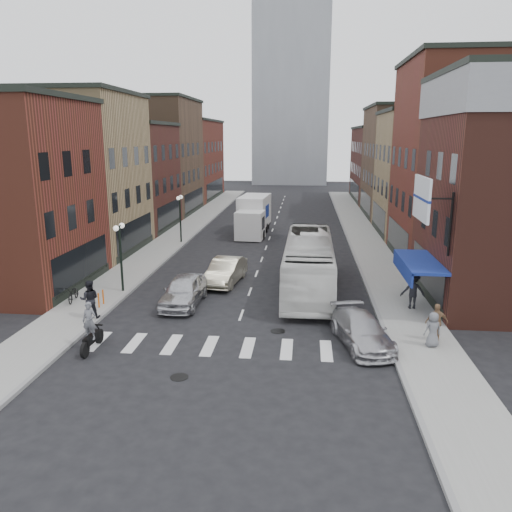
{
  "coord_description": "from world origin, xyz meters",
  "views": [
    {
      "loc": [
        3.16,
        -23.1,
        9.0
      ],
      "look_at": [
        0.35,
        5.18,
        2.15
      ],
      "focal_mm": 35.0,
      "sensor_mm": 36.0,
      "label": 1
    }
  ],
  "objects_px": {
    "sedan_left_far": "(226,271)",
    "ped_right_a": "(413,290)",
    "bike_rack": "(101,298)",
    "ped_left_solo": "(89,299)",
    "billboard_sign": "(424,200)",
    "transit_bus": "(309,263)",
    "streetlamp_near": "(120,245)",
    "ped_right_b": "(437,322)",
    "streetlamp_far": "(180,210)",
    "ped_right_c": "(433,329)",
    "parked_bicycle": "(73,293)",
    "sedan_left_near": "(184,291)",
    "box_truck": "(253,216)",
    "curb_car": "(362,331)",
    "motorcycle_rider": "(90,328)"
  },
  "relations": [
    {
      "from": "streetlamp_near",
      "to": "ped_right_b",
      "type": "relative_size",
      "value": 2.42
    },
    {
      "from": "sedan_left_far",
      "to": "parked_bicycle",
      "type": "height_order",
      "value": "sedan_left_far"
    },
    {
      "from": "bike_rack",
      "to": "ped_left_solo",
      "type": "height_order",
      "value": "ped_left_solo"
    },
    {
      "from": "sedan_left_near",
      "to": "ped_right_c",
      "type": "distance_m",
      "value": 12.95
    },
    {
      "from": "streetlamp_near",
      "to": "parked_bicycle",
      "type": "relative_size",
      "value": 2.48
    },
    {
      "from": "motorcycle_rider",
      "to": "ped_left_solo",
      "type": "relative_size",
      "value": 1.14
    },
    {
      "from": "streetlamp_far",
      "to": "sedan_left_far",
      "type": "xyz_separation_m",
      "value": [
        5.7,
        -11.42,
        -2.13
      ]
    },
    {
      "from": "bike_rack",
      "to": "ped_left_solo",
      "type": "distance_m",
      "value": 1.9
    },
    {
      "from": "box_truck",
      "to": "ped_right_a",
      "type": "relative_size",
      "value": 4.19
    },
    {
      "from": "streetlamp_far",
      "to": "ped_right_a",
      "type": "relative_size",
      "value": 2.11
    },
    {
      "from": "streetlamp_far",
      "to": "ped_right_a",
      "type": "distance_m",
      "value": 22.51
    },
    {
      "from": "sedan_left_far",
      "to": "ped_right_c",
      "type": "relative_size",
      "value": 3.08
    },
    {
      "from": "curb_car",
      "to": "sedan_left_near",
      "type": "bearing_deg",
      "value": 139.65
    },
    {
      "from": "transit_bus",
      "to": "ped_right_c",
      "type": "xyz_separation_m",
      "value": [
        5.29,
        -8.12,
        -0.72
      ]
    },
    {
      "from": "streetlamp_near",
      "to": "ped_right_c",
      "type": "bearing_deg",
      "value": -21.66
    },
    {
      "from": "ped_left_solo",
      "to": "ped_right_a",
      "type": "bearing_deg",
      "value": 175.31
    },
    {
      "from": "transit_bus",
      "to": "ped_right_a",
      "type": "xyz_separation_m",
      "value": [
        5.44,
        -3.15,
        -0.51
      ]
    },
    {
      "from": "billboard_sign",
      "to": "streetlamp_far",
      "type": "xyz_separation_m",
      "value": [
        -15.99,
        17.5,
        -3.22
      ]
    },
    {
      "from": "bike_rack",
      "to": "curb_car",
      "type": "height_order",
      "value": "curb_car"
    },
    {
      "from": "streetlamp_near",
      "to": "parked_bicycle",
      "type": "bearing_deg",
      "value": -133.51
    },
    {
      "from": "sedan_left_far",
      "to": "ped_right_a",
      "type": "xyz_separation_m",
      "value": [
        10.58,
        -4.01,
        0.34
      ]
    },
    {
      "from": "streetlamp_far",
      "to": "box_truck",
      "type": "relative_size",
      "value": 0.5
    },
    {
      "from": "bike_rack",
      "to": "billboard_sign",
      "type": "bearing_deg",
      "value": -2.83
    },
    {
      "from": "bike_rack",
      "to": "motorcycle_rider",
      "type": "xyz_separation_m",
      "value": [
        1.76,
        -5.28,
        0.48
      ]
    },
    {
      "from": "curb_car",
      "to": "parked_bicycle",
      "type": "height_order",
      "value": "curb_car"
    },
    {
      "from": "box_truck",
      "to": "ped_right_c",
      "type": "relative_size",
      "value": 5.3
    },
    {
      "from": "transit_bus",
      "to": "curb_car",
      "type": "relative_size",
      "value": 2.54
    },
    {
      "from": "transit_bus",
      "to": "ped_right_b",
      "type": "relative_size",
      "value": 6.93
    },
    {
      "from": "transit_bus",
      "to": "sedan_left_near",
      "type": "height_order",
      "value": "transit_bus"
    },
    {
      "from": "bike_rack",
      "to": "transit_bus",
      "type": "relative_size",
      "value": 0.07
    },
    {
      "from": "ped_right_c",
      "to": "ped_left_solo",
      "type": "bearing_deg",
      "value": -24.31
    },
    {
      "from": "ped_left_solo",
      "to": "ped_right_c",
      "type": "relative_size",
      "value": 1.25
    },
    {
      "from": "billboard_sign",
      "to": "ped_right_c",
      "type": "xyz_separation_m",
      "value": [
        0.15,
        -2.91,
        -5.21
      ]
    },
    {
      "from": "ped_right_a",
      "to": "parked_bicycle",
      "type": "bearing_deg",
      "value": 2.4
    },
    {
      "from": "bike_rack",
      "to": "sedan_left_near",
      "type": "relative_size",
      "value": 0.17
    },
    {
      "from": "transit_bus",
      "to": "parked_bicycle",
      "type": "distance_m",
      "value": 13.44
    },
    {
      "from": "ped_right_a",
      "to": "bike_rack",
      "type": "bearing_deg",
      "value": 4.67
    },
    {
      "from": "sedan_left_far",
      "to": "billboard_sign",
      "type": "bearing_deg",
      "value": -23.08
    },
    {
      "from": "ped_right_b",
      "to": "sedan_left_near",
      "type": "bearing_deg",
      "value": -21.76
    },
    {
      "from": "curb_car",
      "to": "box_truck",
      "type": "bearing_deg",
      "value": 92.74
    },
    {
      "from": "bike_rack",
      "to": "ped_left_solo",
      "type": "relative_size",
      "value": 0.41
    },
    {
      "from": "streetlamp_near",
      "to": "sedan_left_far",
      "type": "distance_m",
      "value": 6.6
    },
    {
      "from": "sedan_left_far",
      "to": "ped_right_b",
      "type": "relative_size",
      "value": 2.8
    },
    {
      "from": "ped_left_solo",
      "to": "ped_right_b",
      "type": "distance_m",
      "value": 16.5
    },
    {
      "from": "billboard_sign",
      "to": "sedan_left_far",
      "type": "relative_size",
      "value": 0.78
    },
    {
      "from": "billboard_sign",
      "to": "transit_bus",
      "type": "distance_m",
      "value": 8.59
    },
    {
      "from": "streetlamp_far",
      "to": "box_truck",
      "type": "height_order",
      "value": "streetlamp_far"
    },
    {
      "from": "curb_car",
      "to": "ped_right_a",
      "type": "height_order",
      "value": "ped_right_a"
    },
    {
      "from": "sedan_left_near",
      "to": "ped_right_c",
      "type": "xyz_separation_m",
      "value": [
        12.06,
        -4.71,
        0.11
      ]
    },
    {
      "from": "box_truck",
      "to": "sedan_left_far",
      "type": "relative_size",
      "value": 1.72
    }
  ]
}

